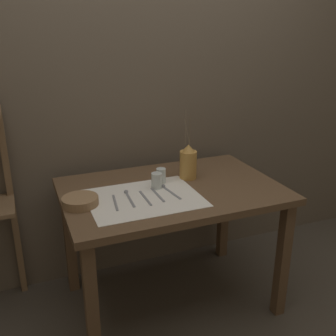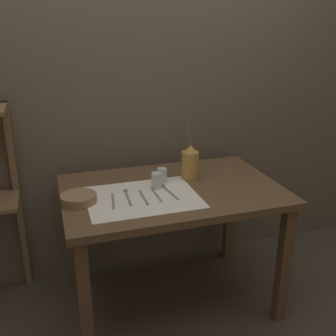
# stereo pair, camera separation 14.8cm
# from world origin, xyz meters

# --- Properties ---
(ground_plane) EXTENTS (12.00, 12.00, 0.00)m
(ground_plane) POSITION_xyz_m (0.00, 0.00, 0.00)
(ground_plane) COLOR #473F35
(stone_wall_back) EXTENTS (7.00, 0.06, 2.40)m
(stone_wall_back) POSITION_xyz_m (0.00, 0.51, 1.20)
(stone_wall_back) COLOR brown
(stone_wall_back) RESTS_ON ground_plane
(wooden_table) EXTENTS (1.21, 0.80, 0.76)m
(wooden_table) POSITION_xyz_m (0.00, 0.00, 0.66)
(wooden_table) COLOR brown
(wooden_table) RESTS_ON ground_plane
(linen_cloth) EXTENTS (0.58, 0.45, 0.00)m
(linen_cloth) POSITION_xyz_m (-0.19, -0.08, 0.76)
(linen_cloth) COLOR white
(linen_cloth) RESTS_ON wooden_table
(pitcher_with_flowers) EXTENTS (0.10, 0.10, 0.41)m
(pitcher_with_flowers) POSITION_xyz_m (0.15, 0.10, 0.85)
(pitcher_with_flowers) COLOR #B7843D
(pitcher_with_flowers) RESTS_ON wooden_table
(wooden_bowl) EXTENTS (0.18, 0.18, 0.04)m
(wooden_bowl) POSITION_xyz_m (-0.51, -0.04, 0.78)
(wooden_bowl) COLOR #8E6B47
(wooden_bowl) RESTS_ON wooden_table
(glass_tumbler_near) EXTENTS (0.06, 0.06, 0.09)m
(glass_tumbler_near) POSITION_xyz_m (-0.08, 0.02, 0.80)
(glass_tumbler_near) COLOR silver
(glass_tumbler_near) RESTS_ON wooden_table
(glass_tumbler_far) EXTENTS (0.06, 0.06, 0.08)m
(glass_tumbler_far) POSITION_xyz_m (-0.03, 0.09, 0.80)
(glass_tumbler_far) COLOR silver
(glass_tumbler_far) RESTS_ON wooden_table
(fork_outer) EXTENTS (0.04, 0.19, 0.00)m
(fork_outer) POSITION_xyz_m (-0.35, -0.08, 0.76)
(fork_outer) COLOR gray
(fork_outer) RESTS_ON wooden_table
(spoon_inner) EXTENTS (0.03, 0.20, 0.02)m
(spoon_inner) POSITION_xyz_m (-0.26, -0.02, 0.76)
(spoon_inner) COLOR gray
(spoon_inner) RESTS_ON wooden_table
(fork_inner) EXTENTS (0.01, 0.19, 0.00)m
(fork_inner) POSITION_xyz_m (-0.18, -0.09, 0.76)
(fork_inner) COLOR gray
(fork_inner) RESTS_ON wooden_table
(knife_center) EXTENTS (0.01, 0.19, 0.00)m
(knife_center) POSITION_xyz_m (-0.11, -0.07, 0.76)
(knife_center) COLOR gray
(knife_center) RESTS_ON wooden_table
(spoon_outer) EXTENTS (0.04, 0.20, 0.02)m
(spoon_outer) POSITION_xyz_m (-0.04, -0.02, 0.76)
(spoon_outer) COLOR gray
(spoon_outer) RESTS_ON wooden_table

